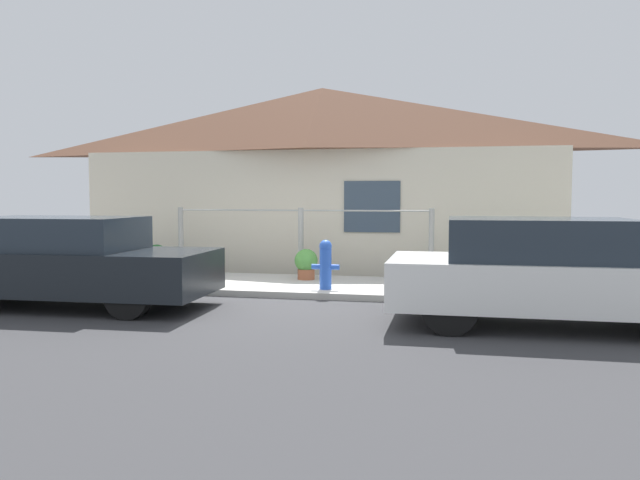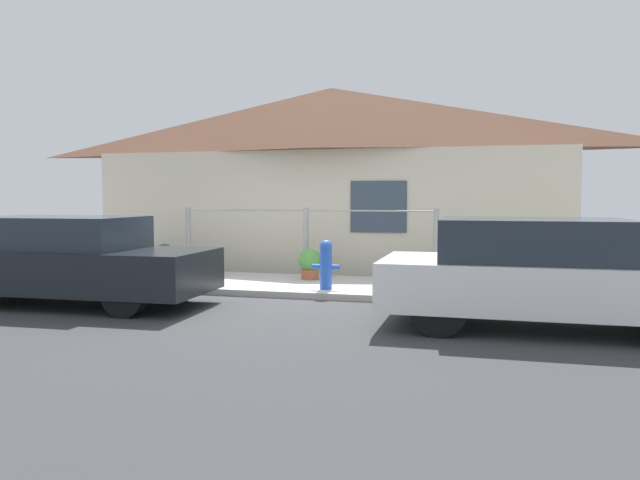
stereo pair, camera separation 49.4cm
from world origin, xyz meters
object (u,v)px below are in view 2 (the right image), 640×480
at_px(car_left, 67,260).
at_px(fire_hydrant, 326,263).
at_px(potted_plant_corner, 529,263).
at_px(potted_plant_by_fence, 165,257).
at_px(potted_plant_near_hydrant, 310,263).
at_px(car_right, 542,273).

bearing_deg(car_left, fire_hydrant, 25.67).
relative_size(fire_hydrant, potted_plant_corner, 1.14).
bearing_deg(car_left, potted_plant_corner, 21.80).
xyz_separation_m(car_left, potted_plant_by_fence, (-0.13, 3.11, -0.24)).
relative_size(potted_plant_by_fence, potted_plant_corner, 0.81).
xyz_separation_m(car_left, fire_hydrant, (3.46, 1.77, -0.13)).
relative_size(fire_hydrant, potted_plant_near_hydrant, 1.45).
height_order(fire_hydrant, potted_plant_by_fence, fire_hydrant).
relative_size(fire_hydrant, potted_plant_by_fence, 1.42).
distance_m(potted_plant_near_hydrant, potted_plant_corner, 3.72).
xyz_separation_m(potted_plant_near_hydrant, potted_plant_corner, (3.72, -0.02, 0.10)).
distance_m(fire_hydrant, potted_plant_corner, 3.32).
height_order(car_left, potted_plant_corner, car_left).
height_order(potted_plant_near_hydrant, potted_plant_by_fence, potted_plant_by_fence).
xyz_separation_m(car_left, car_right, (6.56, 0.00, 0.02)).
bearing_deg(potted_plant_corner, car_right, -90.88).
distance_m(car_left, fire_hydrant, 3.88).
height_order(car_right, potted_plant_near_hydrant, car_right).
height_order(car_right, potted_plant_corner, car_right).
relative_size(potted_plant_near_hydrant, potted_plant_corner, 0.79).
bearing_deg(potted_plant_corner, fire_hydrant, -161.34).
height_order(potted_plant_near_hydrant, potted_plant_corner, potted_plant_corner).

